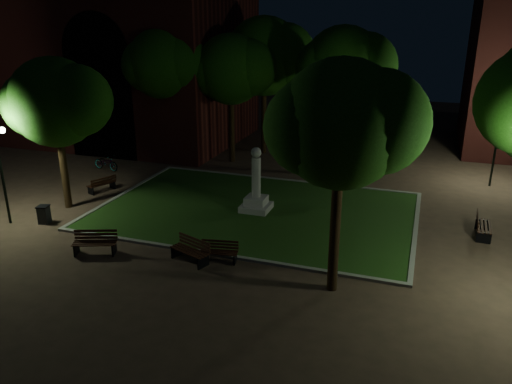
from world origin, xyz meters
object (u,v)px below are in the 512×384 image
bench_right_side (482,226)px  trash_bin (44,214)px  bench_near_left (191,251)px  bicycle (106,162)px  bench_near_right (219,252)px  bench_west_near (95,243)px  bench_far_side (352,172)px  monument (256,193)px  bench_left_side (102,185)px

bench_right_side → trash_bin: (-19.23, -5.11, -0.01)m
bench_near_left → bicycle: (-10.51, 9.43, 0.05)m
bench_near_right → trash_bin: trash_bin is taller
bench_west_near → bench_far_side: 15.61m
bench_far_side → trash_bin: bench_far_side is taller
bench_near_left → bench_right_side: 12.74m
bench_west_near → bench_far_side: bench_west_near is taller
bench_far_side → trash_bin: 16.91m
monument → bench_west_near: bearing=-125.9°
monument → bench_far_side: monument is taller
bench_west_near → bench_right_side: size_ratio=1.04×
bench_left_side → trash_bin: size_ratio=1.91×
trash_bin → bench_west_near: bearing=-24.1°
bench_west_near → bench_left_side: bearing=102.9°
monument → trash_bin: monument is taller
bench_near_right → trash_bin: bearing=164.3°
trash_bin → bicycle: (-2.32, 8.20, 0.05)m
bench_left_side → bench_far_side: 14.32m
bench_near_left → bench_west_near: 4.05m
trash_bin → bench_near_right: bearing=-5.3°
bench_near_right → bench_far_side: 12.60m
bench_left_side → bench_west_near: bearing=55.4°
bicycle → bench_far_side: bearing=-68.7°
bench_west_near → bench_near_right: bearing=-9.0°
monument → bench_left_side: (-8.99, 0.02, -0.55)m
bench_far_side → trash_bin: bearing=27.2°
bench_left_side → bicycle: bicycle is taller
bench_west_near → trash_bin: (-4.19, 1.87, -0.01)m
bench_west_near → monument: bearing=33.6°
bench_right_side → bench_west_near: bearing=117.0°
monument → bench_near_right: bearing=-86.4°
bench_near_right → bench_left_side: (-9.34, 5.50, 0.02)m
bench_near_left → trash_bin: bench_near_left is taller
bench_near_left → trash_bin: (-8.18, 1.22, -0.00)m
bench_far_side → bicycle: 15.23m
monument → bench_far_side: size_ratio=1.76×
bicycle → trash_bin: bearing=-154.6°
bench_near_left → bench_left_side: size_ratio=1.10×
bench_near_left → bench_far_side: size_ratio=1.00×
monument → bicycle: (-11.21, 3.58, -0.46)m
bench_left_side → bench_near_right: bearing=81.5°
bench_near_right → bench_right_side: (10.00, 5.96, 0.07)m
bench_west_near → bench_right_side: bench_right_side is taller
monument → bench_far_side: bearing=61.0°
bench_near_left → bench_west_near: bench_west_near is taller
bench_left_side → bench_right_side: (19.33, 0.46, 0.05)m
monument → bench_west_near: size_ratio=1.73×
bicycle → bench_near_right: bearing=-118.5°
bench_left_side → bicycle: bearing=-126.0°
monument → bench_right_side: monument is taller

